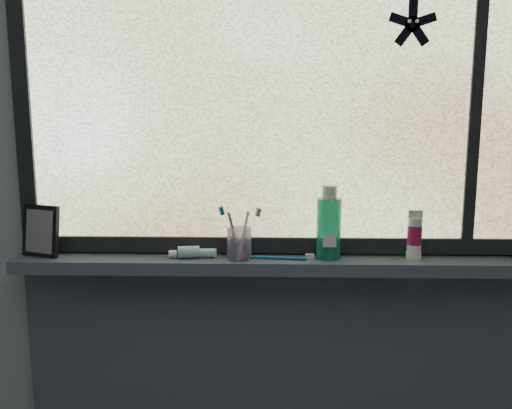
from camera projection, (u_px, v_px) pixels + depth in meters
The scene contains 14 objects.
wall_back at pixel (275, 181), 1.80m from camera, with size 3.00×0.01×2.50m, color #9EA3A8.
windowsill at pixel (275, 264), 1.77m from camera, with size 1.62×0.14×0.04m, color #454B5C.
sill_apron at pixel (274, 406), 1.91m from camera, with size 1.62×0.02×0.98m, color #454B5C.
window_pane at pixel (276, 90), 1.72m from camera, with size 1.50×0.01×1.00m, color silver.
frame_bottom at pixel (275, 245), 1.80m from camera, with size 1.60×0.03×0.05m, color black.
frame_left at pixel (22, 90), 1.74m from camera, with size 0.05×0.03×1.10m, color black.
frame_mullion at pixel (476, 90), 1.70m from camera, with size 0.04×0.03×1.00m, color black.
starfish_sticker at pixel (413, 24), 1.67m from camera, with size 0.15×0.02×0.15m, color black, non-canonical shape.
vanity_mirror at pixel (41, 231), 1.77m from camera, with size 0.13×0.06×0.16m, color black.
toothpaste_tube at pixel (196, 252), 1.76m from camera, with size 0.21×0.04×0.04m, color white, non-canonical shape.
toothbrush_cup at pixel (239, 243), 1.74m from camera, with size 0.07×0.07×0.10m, color #B6A4DA.
toothbrush_lying at pixel (278, 257), 1.74m from camera, with size 0.22×0.02×0.01m, color #0D607D, non-canonical shape.
mouthwash_bottle at pixel (329, 222), 1.74m from camera, with size 0.07×0.07×0.19m, color #1E9C73.
cream_tube at pixel (415, 233), 1.74m from camera, with size 0.04×0.04×0.11m, color silver.
Camera 1 is at (-0.01, -0.48, 1.50)m, focal length 40.00 mm.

